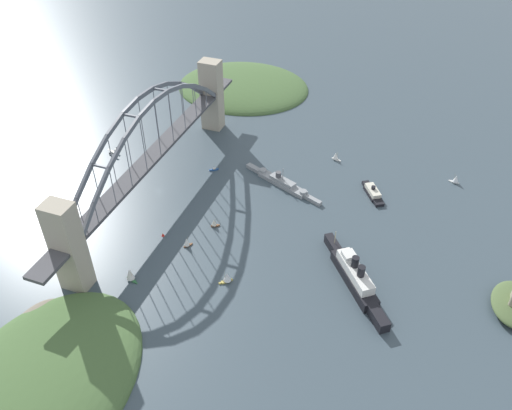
{
  "coord_description": "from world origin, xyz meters",
  "views": [
    {
      "loc": [
        276.79,
        182.37,
        244.03
      ],
      "look_at": [
        0.0,
        79.81,
        8.0
      ],
      "focal_mm": 36.88,
      "sensor_mm": 36.0,
      "label": 1
    }
  ],
  "objects_px": {
    "small_boat_5": "(456,179)",
    "small_boat_6": "(187,242)",
    "harbor_arch_bridge": "(154,154)",
    "harbor_ferry_steamer": "(373,192)",
    "small_boat_3": "(336,156)",
    "seaplane_taxiing_near_bridge": "(113,152)",
    "small_boat_2": "(130,274)",
    "small_boat_4": "(214,223)",
    "channel_marker_buoy": "(163,235)",
    "seaplane_second_in_formation": "(83,226)",
    "small_boat_0": "(214,169)",
    "small_boat_1": "(227,277)",
    "naval_cruiser": "(282,182)",
    "ocean_liner": "(355,276)"
  },
  "relations": [
    {
      "from": "small_boat_0",
      "to": "small_boat_3",
      "type": "bearing_deg",
      "value": 119.19
    },
    {
      "from": "ocean_liner",
      "to": "small_boat_2",
      "type": "xyz_separation_m",
      "value": [
        45.86,
        -132.59,
        -1.24
      ]
    },
    {
      "from": "small_boat_5",
      "to": "small_boat_4",
      "type": "bearing_deg",
      "value": -53.98
    },
    {
      "from": "ocean_liner",
      "to": "channel_marker_buoy",
      "type": "height_order",
      "value": "ocean_liner"
    },
    {
      "from": "harbor_arch_bridge",
      "to": "small_boat_1",
      "type": "xyz_separation_m",
      "value": [
        69.37,
        86.18,
        -29.86
      ]
    },
    {
      "from": "seaplane_taxiing_near_bridge",
      "to": "small_boat_2",
      "type": "height_order",
      "value": "small_boat_2"
    },
    {
      "from": "small_boat_1",
      "to": "seaplane_second_in_formation",
      "type": "bearing_deg",
      "value": -95.88
    },
    {
      "from": "small_boat_1",
      "to": "small_boat_2",
      "type": "height_order",
      "value": "small_boat_2"
    },
    {
      "from": "ocean_liner",
      "to": "small_boat_4",
      "type": "xyz_separation_m",
      "value": [
        -19.5,
        -104.04,
        -2.88
      ]
    },
    {
      "from": "small_boat_1",
      "to": "small_boat_3",
      "type": "distance_m",
      "value": 161.85
    },
    {
      "from": "harbor_arch_bridge",
      "to": "small_boat_4",
      "type": "relative_size",
      "value": 39.22
    },
    {
      "from": "small_boat_1",
      "to": "small_boat_4",
      "type": "relative_size",
      "value": 1.28
    },
    {
      "from": "small_boat_3",
      "to": "small_boat_1",
      "type": "bearing_deg",
      "value": -11.11
    },
    {
      "from": "harbor_arch_bridge",
      "to": "naval_cruiser",
      "type": "bearing_deg",
      "value": 114.83
    },
    {
      "from": "small_boat_1",
      "to": "small_boat_5",
      "type": "height_order",
      "value": "small_boat_1"
    },
    {
      "from": "small_boat_4",
      "to": "channel_marker_buoy",
      "type": "relative_size",
      "value": 2.49
    },
    {
      "from": "small_boat_2",
      "to": "ocean_liner",
      "type": "bearing_deg",
      "value": 109.08
    },
    {
      "from": "small_boat_0",
      "to": "small_boat_5",
      "type": "height_order",
      "value": "small_boat_5"
    },
    {
      "from": "harbor_ferry_steamer",
      "to": "small_boat_2",
      "type": "bearing_deg",
      "value": -42.01
    },
    {
      "from": "naval_cruiser",
      "to": "channel_marker_buoy",
      "type": "bearing_deg",
      "value": -34.56
    },
    {
      "from": "harbor_arch_bridge",
      "to": "harbor_ferry_steamer",
      "type": "relative_size",
      "value": 9.19
    },
    {
      "from": "channel_marker_buoy",
      "to": "small_boat_5",
      "type": "bearing_deg",
      "value": 126.1
    },
    {
      "from": "channel_marker_buoy",
      "to": "harbor_arch_bridge",
      "type": "bearing_deg",
      "value": -148.43
    },
    {
      "from": "seaplane_taxiing_near_bridge",
      "to": "small_boat_5",
      "type": "relative_size",
      "value": 1.39
    },
    {
      "from": "harbor_ferry_steamer",
      "to": "small_boat_0",
      "type": "xyz_separation_m",
      "value": [
        11.91,
        -126.56,
        -1.62
      ]
    },
    {
      "from": "harbor_arch_bridge",
      "to": "seaplane_second_in_formation",
      "type": "distance_m",
      "value": 71.82
    },
    {
      "from": "naval_cruiser",
      "to": "small_boat_0",
      "type": "bearing_deg",
      "value": -89.89
    },
    {
      "from": "naval_cruiser",
      "to": "small_boat_3",
      "type": "height_order",
      "value": "naval_cruiser"
    },
    {
      "from": "ocean_liner",
      "to": "seaplane_taxiing_near_bridge",
      "type": "bearing_deg",
      "value": -108.7
    },
    {
      "from": "seaplane_taxiing_near_bridge",
      "to": "small_boat_2",
      "type": "relative_size",
      "value": 1.09
    },
    {
      "from": "ocean_liner",
      "to": "harbor_ferry_steamer",
      "type": "xyz_separation_m",
      "value": [
        -94.85,
        -5.83,
        -3.65
      ]
    },
    {
      "from": "small_boat_5",
      "to": "small_boat_6",
      "type": "xyz_separation_m",
      "value": [
        138.73,
        -165.1,
        -0.01
      ]
    },
    {
      "from": "small_boat_2",
      "to": "small_boat_3",
      "type": "height_order",
      "value": "small_boat_2"
    },
    {
      "from": "harbor_arch_bridge",
      "to": "seaplane_second_in_formation",
      "type": "xyz_separation_m",
      "value": [
        57.54,
        -28.79,
        -31.92
      ]
    },
    {
      "from": "small_boat_1",
      "to": "harbor_ferry_steamer",
      "type": "bearing_deg",
      "value": 150.31
    },
    {
      "from": "small_boat_4",
      "to": "channel_marker_buoy",
      "type": "height_order",
      "value": "small_boat_4"
    },
    {
      "from": "small_boat_6",
      "to": "harbor_ferry_steamer",
      "type": "bearing_deg",
      "value": 133.18
    },
    {
      "from": "seaplane_second_in_formation",
      "to": "harbor_arch_bridge",
      "type": "bearing_deg",
      "value": 153.42
    },
    {
      "from": "naval_cruiser",
      "to": "small_boat_1",
      "type": "height_order",
      "value": "naval_cruiser"
    },
    {
      "from": "small_boat_2",
      "to": "small_boat_4",
      "type": "bearing_deg",
      "value": 156.4
    },
    {
      "from": "small_boat_0",
      "to": "small_boat_6",
      "type": "xyz_separation_m",
      "value": [
        88.65,
        19.41,
        2.87
      ]
    },
    {
      "from": "channel_marker_buoy",
      "to": "small_boat_3",
      "type": "bearing_deg",
      "value": 146.37
    },
    {
      "from": "small_boat_3",
      "to": "small_boat_4",
      "type": "distance_m",
      "value": 128.04
    },
    {
      "from": "ocean_liner",
      "to": "small_boat_6",
      "type": "relative_size",
      "value": 8.7
    },
    {
      "from": "small_boat_1",
      "to": "small_boat_6",
      "type": "height_order",
      "value": "small_boat_1"
    },
    {
      "from": "naval_cruiser",
      "to": "small_boat_3",
      "type": "xyz_separation_m",
      "value": [
        -49.41,
        30.83,
        1.08
      ]
    },
    {
      "from": "seaplane_taxiing_near_bridge",
      "to": "small_boat_4",
      "type": "height_order",
      "value": "small_boat_4"
    },
    {
      "from": "small_boat_3",
      "to": "channel_marker_buoy",
      "type": "bearing_deg",
      "value": -33.63
    },
    {
      "from": "small_boat_3",
      "to": "small_boat_6",
      "type": "xyz_separation_m",
      "value": [
        138.17,
        -69.22,
        0.04
      ]
    },
    {
      "from": "small_boat_5",
      "to": "channel_marker_buoy",
      "type": "relative_size",
      "value": 2.96
    }
  ]
}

